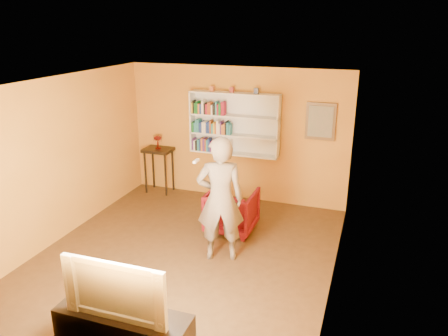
{
  "coord_description": "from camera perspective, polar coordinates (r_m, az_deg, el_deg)",
  "views": [
    {
      "loc": [
        2.59,
        -5.61,
        3.54
      ],
      "look_at": [
        0.35,
        0.75,
        1.24
      ],
      "focal_mm": 35.0,
      "sensor_mm": 36.0,
      "label": 1
    }
  ],
  "objects": [
    {
      "name": "television",
      "position": [
        4.88,
        -13.42,
        -14.71
      ],
      "size": [
        1.19,
        0.17,
        0.68
      ],
      "primitive_type": "imported",
      "rotation": [
        0.0,
        0.0,
        0.01
      ],
      "color": "black",
      "rests_on": "tv_cabinet"
    },
    {
      "name": "room_shell",
      "position": [
        6.68,
        -5.0,
        -3.47
      ],
      "size": [
        5.3,
        5.8,
        2.88
      ],
      "color": "#412B14",
      "rests_on": "ground"
    },
    {
      "name": "ornament_right",
      "position": [
        8.35,
        4.25,
        10.01
      ],
      "size": [
        0.08,
        0.08,
        0.11
      ],
      "primitive_type": "cube",
      "color": "#4A557C",
      "rests_on": "bookshelf"
    },
    {
      "name": "bookshelf",
      "position": [
        8.65,
        1.46,
        5.82
      ],
      "size": [
        1.8,
        0.29,
        1.23
      ],
      "color": "white",
      "rests_on": "room_shell"
    },
    {
      "name": "console_table",
      "position": [
        9.34,
        -8.56,
        1.56
      ],
      "size": [
        0.59,
        0.45,
        0.97
      ],
      "color": "black",
      "rests_on": "ground"
    },
    {
      "name": "person",
      "position": [
        6.56,
        -0.49,
        -4.13
      ],
      "size": [
        0.83,
        0.68,
        1.96
      ],
      "primitive_type": "imported",
      "rotation": [
        0.0,
        0.0,
        3.47
      ],
      "color": "#6D5F50",
      "rests_on": "ground"
    },
    {
      "name": "books_row_upper",
      "position": [
        8.66,
        -1.96,
        7.82
      ],
      "size": [
        0.69,
        0.19,
        0.26
      ],
      "color": "gold",
      "rests_on": "bookshelf"
    },
    {
      "name": "ornament_left",
      "position": [
        8.62,
        -1.57,
        10.31
      ],
      "size": [
        0.07,
        0.07,
        0.1
      ],
      "primitive_type": "cube",
      "color": "#C26337",
      "rests_on": "bookshelf"
    },
    {
      "name": "armchair",
      "position": [
        7.66,
        1.03,
        -5.55
      ],
      "size": [
        0.81,
        0.84,
        0.76
      ],
      "primitive_type": "imported",
      "rotation": [
        0.0,
        0.0,
        3.14
      ],
      "color": "#4F050F",
      "rests_on": "ground"
    },
    {
      "name": "tv_cabinet",
      "position": [
        5.24,
        -12.89,
        -20.31
      ],
      "size": [
        1.52,
        0.46,
        0.54
      ],
      "primitive_type": "cube",
      "color": "black",
      "rests_on": "ground"
    },
    {
      "name": "game_remote",
      "position": [
        6.25,
        -3.66,
        0.92
      ],
      "size": [
        0.04,
        0.15,
        0.04
      ],
      "primitive_type": "cube",
      "color": "white",
      "rests_on": "person"
    },
    {
      "name": "books_row_lower",
      "position": [
        8.82,
        -1.66,
        2.96
      ],
      "size": [
        0.8,
        0.19,
        0.27
      ],
      "color": "#4F2672",
      "rests_on": "bookshelf"
    },
    {
      "name": "framed_painting",
      "position": [
        8.32,
        12.51,
        5.95
      ],
      "size": [
        0.55,
        0.05,
        0.7
      ],
      "color": "brown",
      "rests_on": "room_shell"
    },
    {
      "name": "books_row_middle",
      "position": [
        8.72,
        -1.59,
        5.35
      ],
      "size": [
        0.82,
        0.19,
        0.27
      ],
      "color": "#176826",
      "rests_on": "bookshelf"
    },
    {
      "name": "ruby_lustre",
      "position": [
        9.24,
        -8.67,
        3.73
      ],
      "size": [
        0.17,
        0.17,
        0.28
      ],
      "color": "maroon",
      "rests_on": "console_table"
    },
    {
      "name": "ornament_centre",
      "position": [
        8.48,
        1.03,
        10.18
      ],
      "size": [
        0.07,
        0.07,
        0.1
      ],
      "primitive_type": "cube",
      "color": "maroon",
      "rests_on": "bookshelf"
    }
  ]
}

